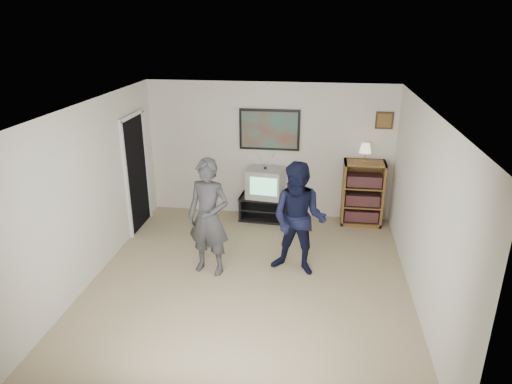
% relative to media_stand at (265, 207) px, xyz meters
% --- Properties ---
extents(room_shell, '(4.51, 5.00, 2.51)m').
position_rel_media_stand_xyz_m(room_shell, '(0.04, -1.88, 1.02)').
color(room_shell, '#907E5C').
rests_on(room_shell, ground).
extents(media_stand, '(0.95, 0.56, 0.46)m').
position_rel_media_stand_xyz_m(media_stand, '(0.00, 0.00, 0.00)').
color(media_stand, black).
rests_on(media_stand, room_shell).
extents(crt_television, '(0.68, 0.60, 0.53)m').
position_rel_media_stand_xyz_m(crt_television, '(0.00, 0.00, 0.49)').
color(crt_television, '#A6A7A1').
rests_on(crt_television, media_stand).
extents(bookshelf, '(0.72, 0.41, 1.18)m').
position_rel_media_stand_xyz_m(bookshelf, '(1.76, 0.05, 0.36)').
color(bookshelf, '#59321A').
rests_on(bookshelf, room_shell).
extents(table_lamp, '(0.21, 0.21, 0.33)m').
position_rel_media_stand_xyz_m(table_lamp, '(1.74, 0.03, 1.12)').
color(table_lamp, '#FEE3C0').
rests_on(table_lamp, bookshelf).
extents(person_tall, '(0.71, 0.55, 1.74)m').
position_rel_media_stand_xyz_m(person_tall, '(-0.58, -1.98, 0.64)').
color(person_tall, '#353537').
rests_on(person_tall, room_shell).
extents(person_short, '(0.95, 0.82, 1.69)m').
position_rel_media_stand_xyz_m(person_short, '(0.70, -1.82, 0.62)').
color(person_short, black).
rests_on(person_short, room_shell).
extents(controller_left, '(0.06, 0.14, 0.04)m').
position_rel_media_stand_xyz_m(controller_left, '(-0.56, -1.82, 0.90)').
color(controller_left, white).
rests_on(controller_left, person_tall).
extents(controller_right, '(0.04, 0.12, 0.04)m').
position_rel_media_stand_xyz_m(controller_right, '(0.65, -1.63, 0.79)').
color(controller_right, white).
rests_on(controller_right, person_short).
extents(poster, '(1.10, 0.03, 0.75)m').
position_rel_media_stand_xyz_m(poster, '(0.04, 0.25, 1.42)').
color(poster, black).
rests_on(poster, room_shell).
extents(air_vent, '(0.28, 0.02, 0.14)m').
position_rel_media_stand_xyz_m(air_vent, '(-0.51, 0.25, 1.72)').
color(air_vent, white).
rests_on(air_vent, room_shell).
extents(small_picture, '(0.30, 0.03, 0.30)m').
position_rel_media_stand_xyz_m(small_picture, '(2.04, 0.25, 1.65)').
color(small_picture, black).
rests_on(small_picture, room_shell).
extents(doorway, '(0.03, 0.85, 2.00)m').
position_rel_media_stand_xyz_m(doorway, '(-2.19, -0.63, 0.77)').
color(doorway, black).
rests_on(doorway, room_shell).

